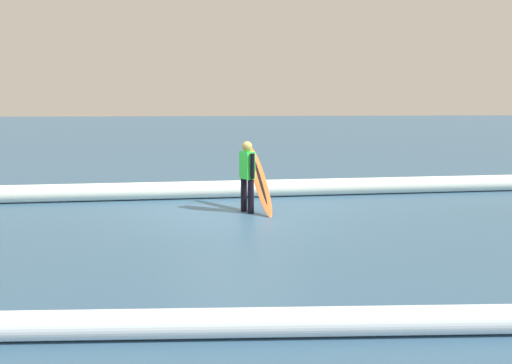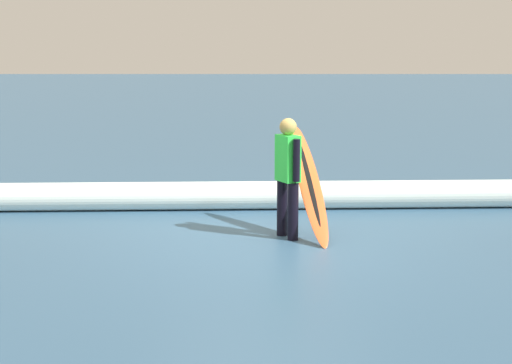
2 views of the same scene
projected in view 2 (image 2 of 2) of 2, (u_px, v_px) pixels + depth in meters
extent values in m
plane|color=#335672|center=(264.00, 241.00, 9.48)|extent=(148.85, 148.85, 0.00)
cylinder|color=black|center=(282.00, 208.00, 9.70)|extent=(0.14, 0.14, 0.74)
cylinder|color=black|center=(293.00, 212.00, 9.45)|extent=(0.14, 0.14, 0.74)
cube|color=#2DD83F|center=(288.00, 158.00, 9.46)|extent=(0.33, 0.39, 0.59)
sphere|color=#AC8D48|center=(288.00, 127.00, 9.39)|extent=(0.22, 0.22, 0.22)
cylinder|color=black|center=(280.00, 156.00, 9.65)|extent=(0.09, 0.18, 0.54)
cylinder|color=black|center=(296.00, 160.00, 9.27)|extent=(0.09, 0.10, 0.54)
ellipsoid|color=#E55926|center=(310.00, 184.00, 9.67)|extent=(0.59, 1.51, 1.39)
ellipsoid|color=black|center=(310.00, 184.00, 9.67)|extent=(0.35, 1.19, 1.12)
cylinder|color=white|center=(337.00, 195.00, 11.41)|extent=(20.89, 1.29, 0.43)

